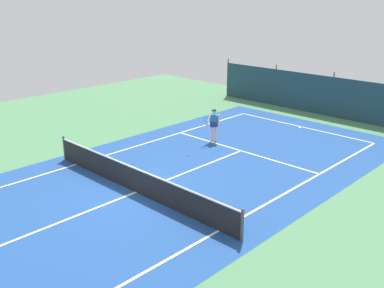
{
  "coord_description": "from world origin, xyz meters",
  "views": [
    {
      "loc": [
        12.09,
        -9.52,
        7.15
      ],
      "look_at": [
        -0.57,
        3.63,
        0.9
      ],
      "focal_mm": 41.53,
      "sensor_mm": 36.0,
      "label": 1
    }
  ],
  "objects_px": {
    "tennis_ball_midcourt": "(188,155)",
    "parked_car": "(318,92)",
    "tennis_ball_near_player": "(219,129)",
    "tennis_player": "(214,123)",
    "tennis_net": "(136,180)"
  },
  "relations": [
    {
      "from": "tennis_player",
      "to": "tennis_ball_near_player",
      "type": "height_order",
      "value": "tennis_player"
    },
    {
      "from": "tennis_player",
      "to": "tennis_ball_midcourt",
      "type": "xyz_separation_m",
      "value": [
        0.53,
        -2.37,
        -0.93
      ]
    },
    {
      "from": "tennis_ball_midcourt",
      "to": "parked_car",
      "type": "distance_m",
      "value": 13.11
    },
    {
      "from": "tennis_ball_midcourt",
      "to": "tennis_ball_near_player",
      "type": "bearing_deg",
      "value": 112.28
    },
    {
      "from": "tennis_player",
      "to": "parked_car",
      "type": "height_order",
      "value": "parked_car"
    },
    {
      "from": "tennis_ball_near_player",
      "to": "tennis_ball_midcourt",
      "type": "bearing_deg",
      "value": -67.72
    },
    {
      "from": "tennis_net",
      "to": "tennis_ball_near_player",
      "type": "relative_size",
      "value": 153.33
    },
    {
      "from": "tennis_ball_near_player",
      "to": "tennis_ball_midcourt",
      "type": "distance_m",
      "value": 4.43
    },
    {
      "from": "tennis_net",
      "to": "tennis_ball_midcourt",
      "type": "xyz_separation_m",
      "value": [
        -1.37,
        4.22,
        -0.48
      ]
    },
    {
      "from": "tennis_player",
      "to": "parked_car",
      "type": "relative_size",
      "value": 0.39
    },
    {
      "from": "tennis_net",
      "to": "tennis_ball_near_player",
      "type": "xyz_separation_m",
      "value": [
        -3.05,
        8.32,
        -0.48
      ]
    },
    {
      "from": "tennis_ball_near_player",
      "to": "tennis_ball_midcourt",
      "type": "relative_size",
      "value": 1.0
    },
    {
      "from": "tennis_player",
      "to": "tennis_ball_near_player",
      "type": "distance_m",
      "value": 2.28
    },
    {
      "from": "parked_car",
      "to": "tennis_player",
      "type": "bearing_deg",
      "value": -88.31
    },
    {
      "from": "tennis_ball_near_player",
      "to": "tennis_ball_midcourt",
      "type": "height_order",
      "value": "same"
    }
  ]
}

